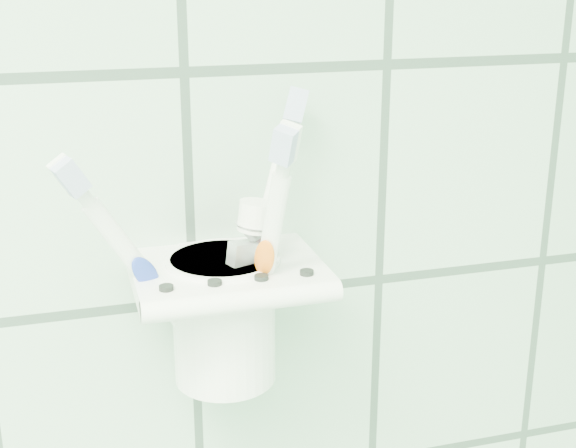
# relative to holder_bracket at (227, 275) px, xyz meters

# --- Properties ---
(holder_bracket) EXTENTS (0.13, 0.11, 0.04)m
(holder_bracket) POSITION_rel_holder_bracket_xyz_m (0.00, 0.00, 0.00)
(holder_bracket) COLOR white
(holder_bracket) RESTS_ON wall_back
(cup) EXTENTS (0.08, 0.08, 0.10)m
(cup) POSITION_rel_holder_bracket_xyz_m (-0.00, 0.00, -0.03)
(cup) COLOR white
(cup) RESTS_ON holder_bracket
(toothbrush_pink) EXTENTS (0.10, 0.05, 0.19)m
(toothbrush_pink) POSITION_rel_holder_bracket_xyz_m (-0.01, 0.01, 0.03)
(toothbrush_pink) COLOR white
(toothbrush_pink) RESTS_ON cup
(toothbrush_blue) EXTENTS (0.07, 0.05, 0.21)m
(toothbrush_blue) POSITION_rel_holder_bracket_xyz_m (-0.00, -0.01, 0.03)
(toothbrush_blue) COLOR white
(toothbrush_blue) RESTS_ON cup
(toothbrush_orange) EXTENTS (0.03, 0.07, 0.20)m
(toothbrush_orange) POSITION_rel_holder_bracket_xyz_m (0.02, 0.00, 0.03)
(toothbrush_orange) COLOR white
(toothbrush_orange) RESTS_ON cup
(toothpaste_tube) EXTENTS (0.05, 0.04, 0.13)m
(toothpaste_tube) POSITION_rel_holder_bracket_xyz_m (0.00, -0.01, 0.00)
(toothpaste_tube) COLOR silver
(toothpaste_tube) RESTS_ON cup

